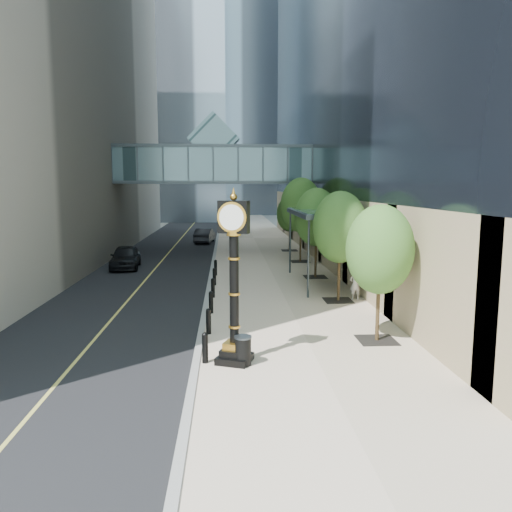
{
  "coord_description": "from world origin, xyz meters",
  "views": [
    {
      "loc": [
        -1.96,
        -14.69,
        5.79
      ],
      "look_at": [
        -0.71,
        6.57,
        2.78
      ],
      "focal_mm": 35.0,
      "sensor_mm": 36.0,
      "label": 1
    }
  ],
  "objects_px": {
    "pedestrian": "(355,284)",
    "car_far": "(205,235)",
    "car_near": "(125,257)",
    "trash_bin": "(243,352)",
    "street_clock": "(234,291)"
  },
  "relations": [
    {
      "from": "pedestrian",
      "to": "car_far",
      "type": "relative_size",
      "value": 0.35
    },
    {
      "from": "street_clock",
      "to": "trash_bin",
      "type": "xyz_separation_m",
      "value": [
        0.27,
        -0.29,
        -1.93
      ]
    },
    {
      "from": "street_clock",
      "to": "trash_bin",
      "type": "bearing_deg",
      "value": -26.43
    },
    {
      "from": "pedestrian",
      "to": "car_near",
      "type": "distance_m",
      "value": 17.31
    },
    {
      "from": "car_near",
      "to": "pedestrian",
      "type": "bearing_deg",
      "value": -43.21
    },
    {
      "from": "trash_bin",
      "to": "car_far",
      "type": "xyz_separation_m",
      "value": [
        -2.73,
        35.23,
        0.25
      ]
    },
    {
      "from": "street_clock",
      "to": "pedestrian",
      "type": "distance_m",
      "value": 10.83
    },
    {
      "from": "pedestrian",
      "to": "car_near",
      "type": "bearing_deg",
      "value": -43.25
    },
    {
      "from": "pedestrian",
      "to": "car_far",
      "type": "xyz_separation_m",
      "value": [
        -8.7,
        26.24,
        -0.09
      ]
    },
    {
      "from": "car_near",
      "to": "car_far",
      "type": "bearing_deg",
      "value": 67.62
    },
    {
      "from": "pedestrian",
      "to": "trash_bin",
      "type": "bearing_deg",
      "value": 51.46
    },
    {
      "from": "trash_bin",
      "to": "street_clock",
      "type": "bearing_deg",
      "value": 132.88
    },
    {
      "from": "trash_bin",
      "to": "car_near",
      "type": "relative_size",
      "value": 0.19
    },
    {
      "from": "street_clock",
      "to": "car_far",
      "type": "xyz_separation_m",
      "value": [
        -2.46,
        34.94,
        -1.68
      ]
    },
    {
      "from": "car_near",
      "to": "trash_bin",
      "type": "bearing_deg",
      "value": -73.79
    }
  ]
}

